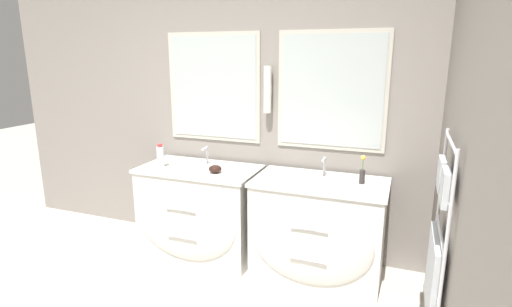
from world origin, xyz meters
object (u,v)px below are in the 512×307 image
vanity_left (199,212)px  vanity_right (317,230)px  toiletry_bottle (160,156)px  flower_vase (362,172)px  amenity_bowl (215,169)px

vanity_left → vanity_right: (1.10, 0.00, 0.00)m
vanity_left → vanity_right: size_ratio=1.00×
vanity_left → toiletry_bottle: toiletry_bottle is taller
vanity_left → flower_vase: bearing=3.4°
flower_vase → amenity_bowl: bearing=-173.4°
vanity_right → flower_vase: flower_vase is taller
vanity_left → toiletry_bottle: 0.61m
vanity_right → amenity_bowl: 1.00m
amenity_bowl → flower_vase: flower_vase is taller
toiletry_bottle → amenity_bowl: (0.54, 0.00, -0.06)m
vanity_right → flower_vase: (0.32, 0.08, 0.50)m
vanity_right → amenity_bowl: (-0.89, -0.06, 0.44)m
toiletry_bottle → flower_vase: (1.75, 0.14, -0.01)m
vanity_left → flower_vase: 1.50m
vanity_right → toiletry_bottle: toiletry_bottle is taller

